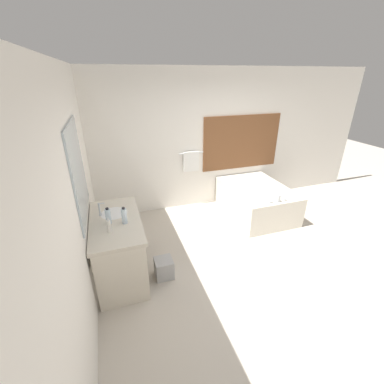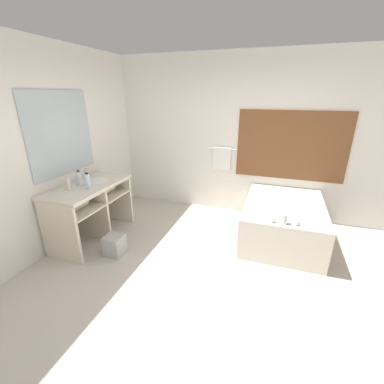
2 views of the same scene
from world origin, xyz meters
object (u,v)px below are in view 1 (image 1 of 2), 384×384
at_px(waste_bin, 164,268).
at_px(water_bottle_2, 108,216).
at_px(water_bottle_1, 124,216).
at_px(soap_dispenser, 109,226).
at_px(bathtub, 256,199).

bearing_deg(waste_bin, water_bottle_2, 160.75).
relative_size(water_bottle_1, water_bottle_2, 1.01).
bearing_deg(soap_dispenser, water_bottle_1, 37.82).
bearing_deg(water_bottle_1, soap_dispenser, -142.18).
xyz_separation_m(water_bottle_1, waste_bin, (0.43, -0.16, -0.82)).
height_order(water_bottle_1, soap_dispenser, water_bottle_1).
distance_m(bathtub, water_bottle_1, 2.83).
bearing_deg(water_bottle_2, bathtub, 19.16).
distance_m(bathtub, waste_bin, 2.44).
bearing_deg(water_bottle_1, waste_bin, -20.44).
height_order(bathtub, waste_bin, bathtub).
height_order(soap_dispenser, waste_bin, soap_dispenser).
bearing_deg(water_bottle_1, water_bottle_2, 163.52).
xyz_separation_m(bathtub, soap_dispenser, (-2.75, -1.16, 0.62)).
bearing_deg(bathtub, waste_bin, -151.17).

